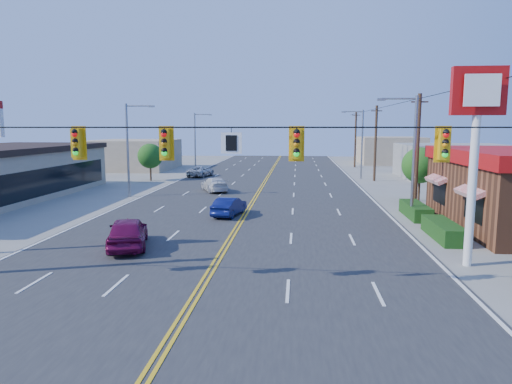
# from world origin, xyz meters

# --- Properties ---
(ground) EXTENTS (160.00, 160.00, 0.00)m
(ground) POSITION_xyz_m (0.00, 0.00, 0.00)
(ground) COLOR gray
(ground) RESTS_ON ground
(road) EXTENTS (20.00, 120.00, 0.06)m
(road) POSITION_xyz_m (0.00, 20.00, 0.03)
(road) COLOR #2D2D30
(road) RESTS_ON ground
(signal_span) EXTENTS (24.32, 0.34, 9.00)m
(signal_span) POSITION_xyz_m (-0.12, 0.00, 4.89)
(signal_span) COLOR #47301E
(signal_span) RESTS_ON ground
(kfc_pylon) EXTENTS (2.20, 0.36, 8.50)m
(kfc_pylon) POSITION_xyz_m (11.00, 4.00, 6.04)
(kfc_pylon) COLOR white
(kfc_pylon) RESTS_ON ground
(streetlight_se) EXTENTS (2.55, 0.25, 8.00)m
(streetlight_se) POSITION_xyz_m (10.79, 14.00, 4.51)
(streetlight_se) COLOR gray
(streetlight_se) RESTS_ON ground
(streetlight_ne) EXTENTS (2.55, 0.25, 8.00)m
(streetlight_ne) POSITION_xyz_m (10.79, 38.00, 4.51)
(streetlight_ne) COLOR gray
(streetlight_ne) RESTS_ON ground
(streetlight_sw) EXTENTS (2.55, 0.25, 8.00)m
(streetlight_sw) POSITION_xyz_m (-10.79, 22.00, 4.51)
(streetlight_sw) COLOR gray
(streetlight_sw) RESTS_ON ground
(streetlight_nw) EXTENTS (2.55, 0.25, 8.00)m
(streetlight_nw) POSITION_xyz_m (-10.79, 48.00, 4.51)
(streetlight_nw) COLOR gray
(streetlight_nw) RESTS_ON ground
(utility_pole_near) EXTENTS (0.28, 0.28, 8.40)m
(utility_pole_near) POSITION_xyz_m (12.20, 18.00, 4.20)
(utility_pole_near) COLOR #47301E
(utility_pole_near) RESTS_ON ground
(utility_pole_mid) EXTENTS (0.28, 0.28, 8.40)m
(utility_pole_mid) POSITION_xyz_m (12.20, 36.00, 4.20)
(utility_pole_mid) COLOR #47301E
(utility_pole_mid) RESTS_ON ground
(utility_pole_far) EXTENTS (0.28, 0.28, 8.40)m
(utility_pole_far) POSITION_xyz_m (12.20, 54.00, 4.20)
(utility_pole_far) COLOR #47301E
(utility_pole_far) RESTS_ON ground
(tree_kfc_rear) EXTENTS (2.94, 2.94, 4.41)m
(tree_kfc_rear) POSITION_xyz_m (13.50, 22.00, 2.93)
(tree_kfc_rear) COLOR #47301E
(tree_kfc_rear) RESTS_ON ground
(tree_west) EXTENTS (2.80, 2.80, 4.20)m
(tree_west) POSITION_xyz_m (-13.00, 34.00, 2.79)
(tree_west) COLOR #47301E
(tree_west) RESTS_ON ground
(bld_east_mid) EXTENTS (12.00, 10.00, 4.00)m
(bld_east_mid) POSITION_xyz_m (22.00, 40.00, 2.00)
(bld_east_mid) COLOR gray
(bld_east_mid) RESTS_ON ground
(bld_west_far) EXTENTS (11.00, 12.00, 4.20)m
(bld_west_far) POSITION_xyz_m (-20.00, 48.00, 2.10)
(bld_west_far) COLOR tan
(bld_west_far) RESTS_ON ground
(bld_east_far) EXTENTS (10.00, 10.00, 4.40)m
(bld_east_far) POSITION_xyz_m (19.00, 62.00, 2.20)
(bld_east_far) COLOR tan
(bld_east_far) RESTS_ON ground
(car_magenta) EXTENTS (3.02, 4.86, 1.54)m
(car_magenta) POSITION_xyz_m (-4.82, 5.40, 0.77)
(car_magenta) COLOR maroon
(car_magenta) RESTS_ON ground
(car_blue) EXTENTS (2.04, 4.00, 1.26)m
(car_blue) POSITION_xyz_m (-1.03, 14.10, 0.63)
(car_blue) COLOR #0D1551
(car_blue) RESTS_ON ground
(car_white) EXTENTS (3.47, 4.83, 1.30)m
(car_white) POSITION_xyz_m (-4.16, 25.68, 0.65)
(car_white) COLOR silver
(car_white) RESTS_ON ground
(car_silver) EXTENTS (2.96, 4.85, 1.25)m
(car_silver) POSITION_xyz_m (-8.21, 38.39, 0.63)
(car_silver) COLOR #B7B9BD
(car_silver) RESTS_ON ground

